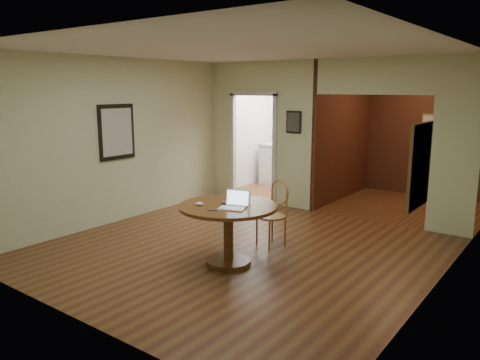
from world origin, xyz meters
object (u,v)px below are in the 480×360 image
Objects in this scene: closed_laptop at (238,203)px; open_laptop at (235,203)px; dining_table at (228,220)px; chair at (274,209)px.

open_laptop is at bearing -52.30° from closed_laptop.
open_laptop is at bearing -24.51° from dining_table.
closed_laptop reaches higher than dining_table.
open_laptop is 1.14× the size of closed_laptop.
open_laptop reaches higher than closed_laptop.
dining_table is 0.97m from chair.
chair is 1.08m from open_laptop.
open_laptop is at bearing -67.80° from chair.
dining_table is 3.43× the size of open_laptop.
dining_table is 3.90× the size of closed_laptop.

